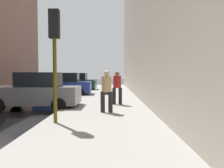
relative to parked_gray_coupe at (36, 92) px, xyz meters
name	(u,v)px	position (x,y,z in m)	size (l,w,h in m)	color
sidewalk	(105,107)	(3.35, 0.08, -0.77)	(4.00, 40.00, 0.15)	gray
parked_gray_coupe	(36,92)	(0.00, 0.00, 0.00)	(4.22, 2.09, 1.79)	slate
parked_blue_sedan	(64,85)	(0.00, 6.06, 0.00)	(4.26, 2.18, 1.79)	navy
parked_dark_green_sedan	(75,82)	(0.00, 11.29, 0.00)	(4.26, 2.17, 1.79)	#193828
fire_hydrant	(87,90)	(1.80, 6.05, -0.35)	(0.42, 0.22, 0.70)	red
traffic_light	(55,41)	(1.85, -3.59, 1.91)	(0.32, 0.32, 3.60)	#514C0F
pedestrian_in_tan_coat	(107,89)	(3.46, -1.76, 0.26)	(0.52, 0.45, 1.71)	black
pedestrian_in_red_jacket	(117,86)	(3.95, 0.54, 0.26)	(0.52, 0.46, 1.71)	black
duffel_bag	(106,93)	(3.26, 5.84, -0.56)	(0.32, 0.44, 0.28)	#472D19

